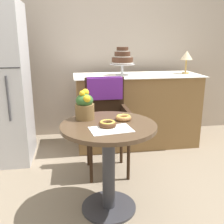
# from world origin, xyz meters

# --- Properties ---
(ground_plane) EXTENTS (8.00, 8.00, 0.00)m
(ground_plane) POSITION_xyz_m (0.00, 0.00, 0.00)
(ground_plane) COLOR gray
(back_wall) EXTENTS (4.80, 0.10, 2.70)m
(back_wall) POSITION_xyz_m (0.00, 1.85, 1.35)
(back_wall) COLOR #B2A393
(back_wall) RESTS_ON ground
(cafe_table) EXTENTS (0.72, 0.72, 0.72)m
(cafe_table) POSITION_xyz_m (0.00, 0.00, 0.51)
(cafe_table) COLOR #4C3826
(cafe_table) RESTS_ON ground
(wicker_chair) EXTENTS (0.42, 0.45, 0.95)m
(wicker_chair) POSITION_xyz_m (0.07, 0.69, 0.64)
(wicker_chair) COLOR #332114
(wicker_chair) RESTS_ON ground
(paper_napkin) EXTENTS (0.31, 0.23, 0.00)m
(paper_napkin) POSITION_xyz_m (0.00, -0.12, 0.72)
(paper_napkin) COLOR white
(paper_napkin) RESTS_ON cafe_table
(donut_front) EXTENTS (0.12, 0.12, 0.04)m
(donut_front) POSITION_xyz_m (0.13, 0.09, 0.74)
(donut_front) COLOR #AD7542
(donut_front) RESTS_ON cafe_table
(donut_mid) EXTENTS (0.13, 0.13, 0.04)m
(donut_mid) POSITION_xyz_m (-0.02, -0.06, 0.74)
(donut_mid) COLOR #4C2D19
(donut_mid) RESTS_ON cafe_table
(flower_vase) EXTENTS (0.15, 0.15, 0.23)m
(flower_vase) POSITION_xyz_m (-0.16, 0.16, 0.83)
(flower_vase) COLOR brown
(flower_vase) RESTS_ON cafe_table
(display_counter) EXTENTS (1.56, 0.62, 0.90)m
(display_counter) POSITION_xyz_m (0.55, 1.30, 0.45)
(display_counter) COLOR olive
(display_counter) RESTS_ON ground
(tiered_cake_stand) EXTENTS (0.30, 0.30, 0.33)m
(tiered_cake_stand) POSITION_xyz_m (0.36, 1.30, 1.10)
(tiered_cake_stand) COLOR silver
(tiered_cake_stand) RESTS_ON display_counter
(table_lamp) EXTENTS (0.15, 0.15, 0.28)m
(table_lamp) POSITION_xyz_m (1.18, 1.31, 1.12)
(table_lamp) COLOR #B28C47
(table_lamp) RESTS_ON display_counter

